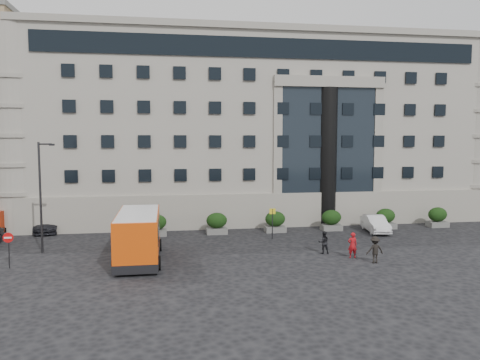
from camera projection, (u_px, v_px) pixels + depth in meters
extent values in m
plane|color=black|center=(212.00, 256.00, 32.74)|extent=(120.00, 120.00, 0.00)
cube|color=gray|center=(244.00, 132.00, 54.53)|extent=(44.00, 24.00, 18.00)
cylinder|color=black|center=(327.00, 157.00, 44.18)|extent=(1.80, 1.80, 13.00)
cube|color=#565654|center=(156.00, 233.00, 39.76)|extent=(1.80, 1.20, 0.50)
ellipsoid|color=black|center=(156.00, 222.00, 39.68)|extent=(1.80, 1.26, 1.34)
cube|color=#565654|center=(217.00, 231.00, 40.58)|extent=(1.80, 1.20, 0.50)
ellipsoid|color=black|center=(217.00, 220.00, 40.50)|extent=(1.80, 1.26, 1.34)
cube|color=#565654|center=(275.00, 229.00, 41.39)|extent=(1.80, 1.20, 0.50)
ellipsoid|color=black|center=(275.00, 219.00, 41.31)|extent=(1.80, 1.26, 1.34)
cube|color=#565654|center=(331.00, 227.00, 42.20)|extent=(1.80, 1.20, 0.50)
ellipsoid|color=black|center=(331.00, 217.00, 42.12)|extent=(1.80, 1.26, 1.34)
cube|color=#565654|center=(385.00, 226.00, 43.01)|extent=(1.80, 1.20, 0.50)
ellipsoid|color=black|center=(386.00, 216.00, 42.93)|extent=(1.80, 1.26, 1.34)
cube|color=#565654|center=(437.00, 224.00, 43.82)|extent=(1.80, 1.20, 0.50)
ellipsoid|color=black|center=(438.00, 214.00, 43.74)|extent=(1.80, 1.26, 1.34)
cylinder|color=#262628|center=(41.00, 198.00, 33.46)|extent=(0.16, 0.16, 8.00)
cylinder|color=#262628|center=(45.00, 144.00, 33.20)|extent=(0.90, 0.12, 0.12)
cube|color=black|center=(52.00, 145.00, 33.27)|extent=(0.35, 0.18, 0.14)
cylinder|color=#262628|center=(272.00, 224.00, 38.40)|extent=(0.08, 0.08, 2.50)
cube|color=yellow|center=(272.00, 211.00, 38.31)|extent=(0.50, 0.06, 0.45)
cylinder|color=#262628|center=(9.00, 251.00, 29.63)|extent=(0.08, 0.08, 2.20)
cylinder|color=red|center=(8.00, 238.00, 29.49)|extent=(0.64, 0.05, 0.64)
cube|color=white|center=(8.00, 238.00, 29.45)|extent=(0.45, 0.04, 0.10)
cube|color=#DE470A|center=(138.00, 233.00, 31.48)|extent=(2.70, 7.85, 2.70)
cube|color=black|center=(139.00, 254.00, 31.61)|extent=(2.74, 7.89, 0.55)
cube|color=black|center=(138.00, 229.00, 31.45)|extent=(2.75, 6.13, 1.18)
cube|color=silver|center=(138.00, 214.00, 31.37)|extent=(2.56, 7.46, 0.18)
cylinder|color=black|center=(114.00, 265.00, 28.92)|extent=(0.28, 0.90, 0.90)
cylinder|color=black|center=(158.00, 263.00, 29.34)|extent=(0.28, 0.90, 0.90)
cylinder|color=black|center=(122.00, 246.00, 33.87)|extent=(0.28, 0.90, 0.90)
cylinder|color=black|center=(160.00, 245.00, 34.29)|extent=(0.28, 0.90, 0.90)
cube|color=maroon|center=(10.00, 211.00, 42.86)|extent=(3.19, 4.28, 2.68)
cylinder|color=black|center=(7.00, 229.00, 40.24)|extent=(0.46, 0.94, 0.90)
cylinder|color=black|center=(3.00, 222.00, 43.87)|extent=(0.46, 0.94, 0.90)
cylinder|color=black|center=(28.00, 222.00, 43.76)|extent=(0.46, 0.94, 0.90)
imported|color=black|center=(49.00, 224.00, 41.56)|extent=(2.23, 4.95, 1.41)
imported|color=black|center=(23.00, 216.00, 45.76)|extent=(2.87, 5.14, 1.36)
imported|color=silver|center=(375.00, 224.00, 41.32)|extent=(2.16, 4.64, 1.47)
imported|color=#AA1116|center=(352.00, 245.00, 32.30)|extent=(0.67, 0.46, 1.78)
imported|color=black|center=(324.00, 242.00, 33.54)|extent=(0.83, 0.67, 1.62)
imported|color=black|center=(375.00, 250.00, 30.95)|extent=(1.17, 0.69, 1.79)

